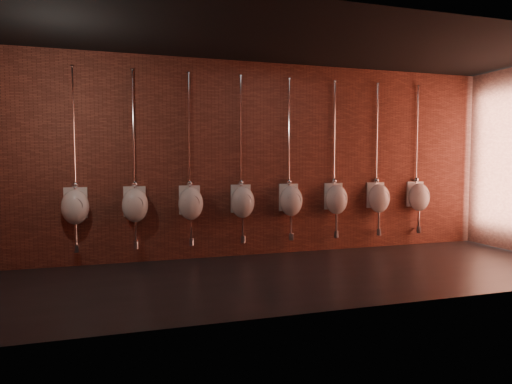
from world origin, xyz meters
TOP-DOWN VIEW (x-y plane):
  - ground at (0.00, 0.00)m, footprint 8.50×8.50m
  - room_shell at (0.00, 0.00)m, footprint 8.54×3.04m
  - urinal_0 at (-2.95, 1.36)m, footprint 0.41×0.36m
  - urinal_1 at (-2.10, 1.36)m, footprint 0.41×0.36m
  - urinal_2 at (-1.25, 1.36)m, footprint 0.41×0.36m
  - urinal_3 at (-0.41, 1.36)m, footprint 0.41×0.36m
  - urinal_4 at (0.44, 1.36)m, footprint 0.41×0.36m
  - urinal_5 at (1.29, 1.36)m, footprint 0.41×0.36m
  - urinal_6 at (2.14, 1.36)m, footprint 0.41×0.36m
  - urinal_7 at (2.98, 1.36)m, footprint 0.41×0.36m

SIDE VIEW (x-z plane):
  - ground at x=0.00m, z-range 0.00..0.00m
  - urinal_0 at x=-2.95m, z-range -0.44..2.28m
  - urinal_1 at x=-2.10m, z-range -0.44..2.28m
  - urinal_2 at x=-1.25m, z-range -0.44..2.28m
  - urinal_3 at x=-0.41m, z-range -0.44..2.28m
  - urinal_4 at x=0.44m, z-range -0.44..2.28m
  - urinal_5 at x=1.29m, z-range -0.44..2.28m
  - urinal_6 at x=2.14m, z-range -0.44..2.28m
  - urinal_7 at x=2.98m, z-range -0.44..2.28m
  - room_shell at x=0.00m, z-range 0.40..3.62m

